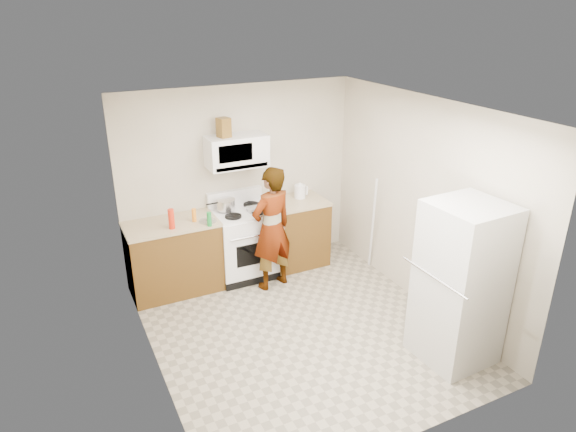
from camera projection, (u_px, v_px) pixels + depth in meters
floor at (301, 329)px, 5.84m from camera, size 3.60×3.60×0.00m
back_wall at (240, 180)px, 6.84m from camera, size 3.20×0.02×2.50m
right_wall at (422, 204)px, 6.00m from camera, size 0.02×3.60×2.50m
cabinet_left at (174, 258)px, 6.47m from camera, size 1.12×0.62×0.90m
counter_left at (171, 224)px, 6.29m from camera, size 1.14×0.64×0.03m
cabinet_right at (295, 233)px, 7.17m from camera, size 0.80×0.62×0.90m
counter_right at (295, 202)px, 6.99m from camera, size 0.82×0.64×0.03m
gas_range at (243, 242)px, 6.84m from camera, size 0.76×0.65×1.13m
microwave at (237, 151)px, 6.47m from camera, size 0.76×0.38×0.40m
person at (272, 229)px, 6.43m from camera, size 0.67×0.52×1.62m
fridge at (461, 284)px, 5.10m from camera, size 0.73×0.73×1.70m
kettle at (300, 191)px, 7.06m from camera, size 0.20×0.20×0.18m
jug at (224, 128)px, 6.27m from camera, size 0.17×0.17×0.24m
saucepan at (226, 205)px, 6.63m from camera, size 0.26×0.26×0.13m
tray at (257, 209)px, 6.66m from camera, size 0.26×0.17×0.05m
bottle_spray at (171, 219)px, 6.09m from camera, size 0.09×0.09×0.25m
bottle_hot_sauce at (194, 215)px, 6.31m from camera, size 0.06×0.06×0.17m
bottle_green_cap at (209, 219)px, 6.17m from camera, size 0.06×0.06×0.18m
pot_lid at (208, 221)px, 6.33m from camera, size 0.26×0.26×0.01m
broom at (373, 224)px, 6.86m from camera, size 0.18×0.27×1.37m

